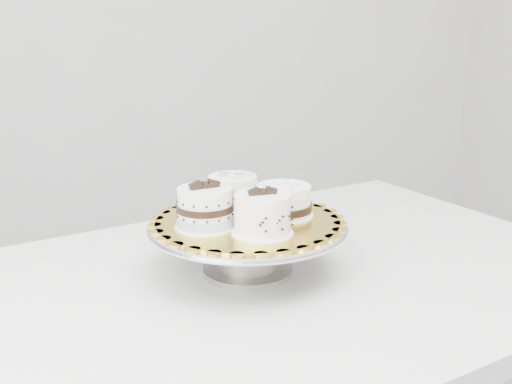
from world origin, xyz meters
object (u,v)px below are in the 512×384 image
object	(u,v)px
table	(277,307)
cake_swirl	(262,215)
cake_stand	(248,239)
cake_board	(248,221)
cake_banded	(205,209)
cake_dots	(233,193)
cake_ribbon	(284,201)

from	to	relation	value
table	cake_swirl	distance (m)	0.22
cake_stand	cake_board	xyz separation A→B (m)	(0.00, 0.00, 0.03)
table	cake_banded	distance (m)	0.25
cake_stand	table	bearing A→B (deg)	-25.49
cake_board	table	bearing A→B (deg)	-25.49
cake_stand	cake_board	bearing A→B (deg)	63.43
table	cake_dots	distance (m)	0.24
cake_dots	table	bearing A→B (deg)	-74.28
cake_board	cake_banded	world-z (taller)	cake_banded
cake_board	cake_dots	distance (m)	0.08
cake_banded	cake_dots	world-z (taller)	cake_banded
table	cake_dots	size ratio (longest dim) A/B	12.32
table	cake_stand	distance (m)	0.15
cake_board	cake_dots	size ratio (longest dim) A/B	2.98
table	cake_board	size ratio (longest dim) A/B	4.14
cake_stand	cake_banded	bearing A→B (deg)	-174.76
cake_stand	cake_ribbon	xyz separation A→B (m)	(0.08, 0.00, 0.07)
table	cake_stand	world-z (taller)	cake_stand
table	cake_board	bearing A→B (deg)	143.36
cake_dots	cake_stand	bearing A→B (deg)	-100.92
table	cake_stand	bearing A→B (deg)	143.36
cake_swirl	cake_banded	distance (m)	0.11
cake_board	cake_ribbon	distance (m)	0.08
cake_ribbon	cake_swirl	bearing A→B (deg)	-112.57
table	cake_ribbon	xyz separation A→B (m)	(0.02, 0.03, 0.20)
cake_banded	cake_dots	xyz separation A→B (m)	(0.08, 0.08, 0.00)
cake_swirl	cake_ribbon	distance (m)	0.11
cake_banded	table	bearing A→B (deg)	-12.70
cake_swirl	cake_ribbon	bearing A→B (deg)	52.16
cake_stand	cake_ribbon	world-z (taller)	cake_ribbon
table	cake_ribbon	world-z (taller)	cake_ribbon
cake_banded	cake_swirl	bearing A→B (deg)	-46.17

